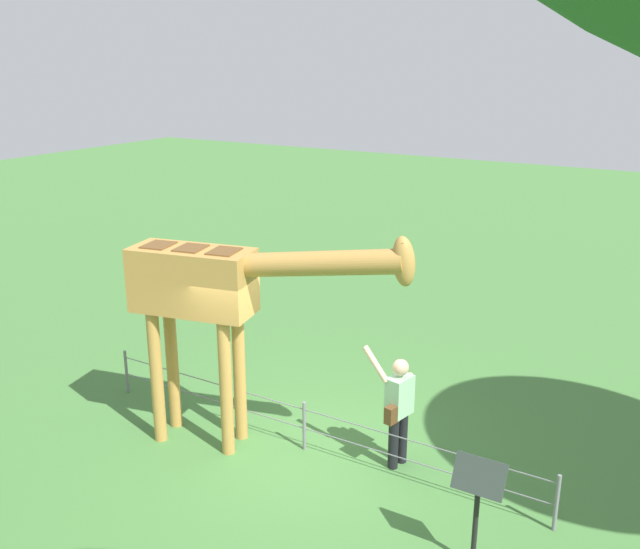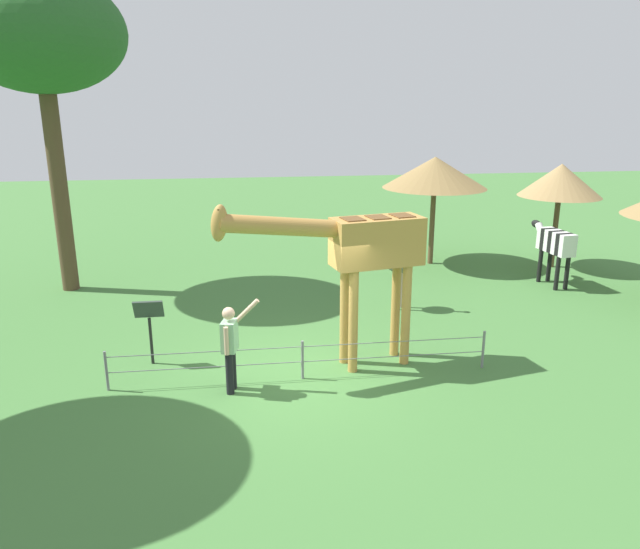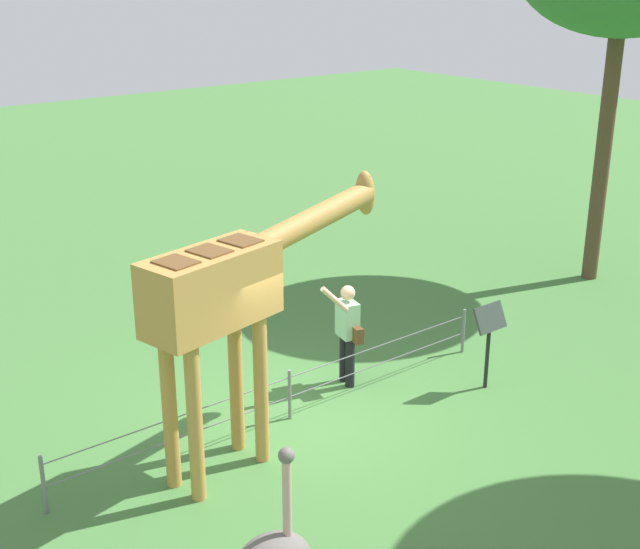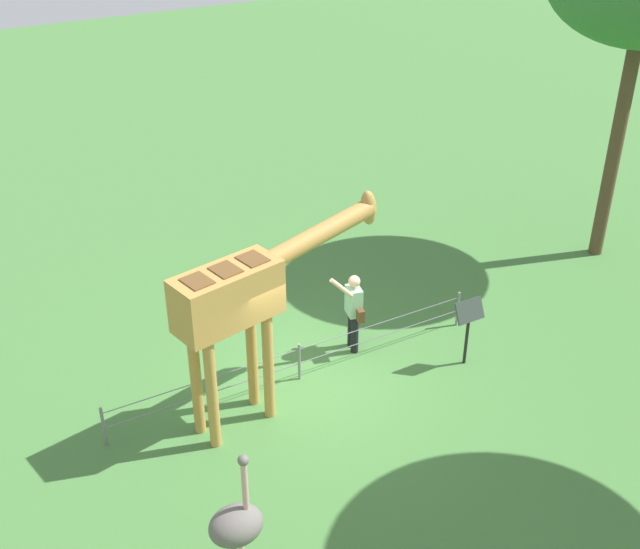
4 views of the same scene
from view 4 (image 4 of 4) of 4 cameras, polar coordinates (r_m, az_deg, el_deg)
ground_plane at (r=14.35m, az=-1.32°, el=-7.57°), size 60.00×60.00×0.00m
giraffe at (r=12.35m, az=-5.26°, el=-1.59°), size 3.98×1.28×3.34m
visitor at (r=14.63m, az=2.39°, el=-2.43°), size 0.70×0.59×1.70m
ostrich at (r=10.35m, az=-5.97°, el=-17.34°), size 0.70×0.56×2.25m
info_sign at (r=14.48m, az=10.54°, el=-3.16°), size 0.56×0.21×1.32m
wire_fence at (r=14.15m, az=-1.48°, el=-6.12°), size 7.05×0.05×0.75m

